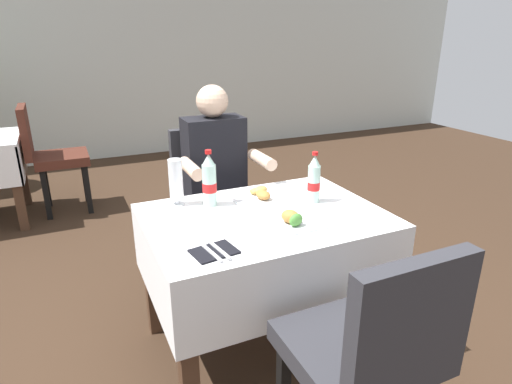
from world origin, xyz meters
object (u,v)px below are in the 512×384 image
(chair_near_camera_side, at_px, (368,350))
(napkin_cutlery_set, at_px, (214,251))
(plate_near_camera, at_px, (292,220))
(main_dining_table, at_px, (265,248))
(chair_far_diner_seat, at_px, (211,196))
(background_chair_right, at_px, (50,152))
(seated_diner_far, at_px, (218,177))
(plate_far_diner, at_px, (259,196))
(cola_bottle_secondary, at_px, (314,180))
(cola_bottle_primary, at_px, (209,181))
(beer_glass_left, at_px, (176,182))

(chair_near_camera_side, distance_m, napkin_cutlery_set, 0.66)
(plate_near_camera, bearing_deg, main_dining_table, 113.26)
(chair_far_diner_seat, distance_m, background_chair_right, 1.87)
(seated_diner_far, xyz_separation_m, plate_far_diner, (0.05, -0.49, 0.04))
(cola_bottle_secondary, bearing_deg, chair_near_camera_side, -109.36)
(chair_near_camera_side, xyz_separation_m, background_chair_right, (-0.94, 3.20, 0.00))
(plate_far_diner, bearing_deg, plate_near_camera, -89.09)
(plate_far_diner, bearing_deg, cola_bottle_secondary, -31.38)
(cola_bottle_primary, distance_m, cola_bottle_secondary, 0.52)
(seated_diner_far, bearing_deg, plate_far_diner, -84.36)
(plate_far_diner, bearing_deg, napkin_cutlery_set, -131.83)
(cola_bottle_primary, relative_size, cola_bottle_secondary, 1.08)
(main_dining_table, distance_m, seated_diner_far, 0.70)
(chair_far_diner_seat, distance_m, cola_bottle_secondary, 0.85)
(chair_far_diner_seat, xyz_separation_m, seated_diner_far, (0.01, -0.11, 0.16))
(main_dining_table, height_order, cola_bottle_primary, cola_bottle_primary)
(cola_bottle_secondary, distance_m, napkin_cutlery_set, 0.72)
(chair_far_diner_seat, xyz_separation_m, background_chair_right, (-0.94, 1.62, 0.00))
(background_chair_right, bearing_deg, plate_near_camera, -68.56)
(seated_diner_far, height_order, cola_bottle_primary, seated_diner_far)
(beer_glass_left, bearing_deg, main_dining_table, -40.88)
(chair_far_diner_seat, distance_m, plate_far_diner, 0.63)
(chair_far_diner_seat, bearing_deg, napkin_cutlery_set, -108.13)
(seated_diner_far, bearing_deg, cola_bottle_primary, -114.14)
(main_dining_table, xyz_separation_m, napkin_cutlery_set, (-0.34, -0.26, 0.18))
(main_dining_table, height_order, plate_near_camera, plate_near_camera)
(plate_near_camera, distance_m, cola_bottle_primary, 0.47)
(seated_diner_far, relative_size, cola_bottle_secondary, 4.82)
(beer_glass_left, bearing_deg, plate_far_diner, -14.42)
(plate_near_camera, bearing_deg, background_chair_right, 111.44)
(chair_far_diner_seat, xyz_separation_m, cola_bottle_secondary, (0.30, -0.74, 0.29))
(plate_near_camera, xyz_separation_m, cola_bottle_primary, (-0.26, 0.37, 0.10))
(napkin_cutlery_set, bearing_deg, plate_far_diner, 48.17)
(main_dining_table, relative_size, plate_near_camera, 4.62)
(chair_near_camera_side, bearing_deg, main_dining_table, 90.00)
(plate_far_diner, relative_size, cola_bottle_secondary, 0.93)
(chair_far_diner_seat, xyz_separation_m, beer_glass_left, (-0.34, -0.49, 0.30))
(seated_diner_far, bearing_deg, main_dining_table, -90.89)
(plate_far_diner, height_order, cola_bottle_secondary, cola_bottle_secondary)
(beer_glass_left, bearing_deg, cola_bottle_primary, -25.88)
(cola_bottle_primary, relative_size, napkin_cutlery_set, 1.44)
(chair_far_diner_seat, height_order, chair_near_camera_side, same)
(chair_far_diner_seat, distance_m, seated_diner_far, 0.19)
(main_dining_table, bearing_deg, chair_far_diner_seat, 90.00)
(plate_near_camera, relative_size, cola_bottle_secondary, 0.92)
(cola_bottle_secondary, relative_size, napkin_cutlery_set, 1.34)
(main_dining_table, xyz_separation_m, background_chair_right, (-0.94, 2.41, -0.00))
(seated_diner_far, distance_m, cola_bottle_secondary, 0.71)
(cola_bottle_secondary, bearing_deg, seated_diner_far, 114.20)
(chair_near_camera_side, bearing_deg, cola_bottle_primary, 100.84)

